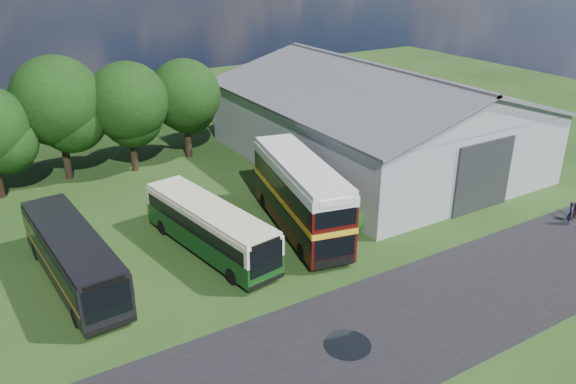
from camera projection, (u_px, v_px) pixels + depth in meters
ground at (336, 303)px, 28.69m from camera, size 120.00×120.00×0.00m
asphalt_road at (420, 315)px, 27.77m from camera, size 60.00×8.00×0.02m
puddle at (347, 345)px, 25.63m from camera, size 2.20×2.20×0.01m
storage_shed at (371, 112)px, 46.70m from camera, size 18.80×24.80×8.15m
tree_mid at (57, 101)px, 41.86m from camera, size 6.80×6.80×9.60m
tree_right_a at (128, 102)px, 43.65m from camera, size 6.26×6.26×8.83m
tree_right_b at (185, 95)px, 46.76m from camera, size 5.98×5.98×8.45m
shrub_front at (352, 230)px, 36.06m from camera, size 1.70×1.70×1.70m
shrub_mid at (334, 219)px, 37.63m from camera, size 1.60×1.60×1.60m
bus_green_single at (210, 227)px, 33.00m from camera, size 4.19×11.06×2.98m
bus_maroon_double at (300, 196)px, 35.26m from camera, size 5.01×11.34×4.73m
bus_dark_single at (73, 256)px, 29.79m from camera, size 3.37×11.27×3.07m
visitor_a at (571, 213)px, 36.57m from camera, size 0.69×0.63×1.59m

